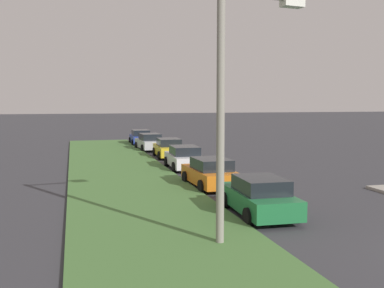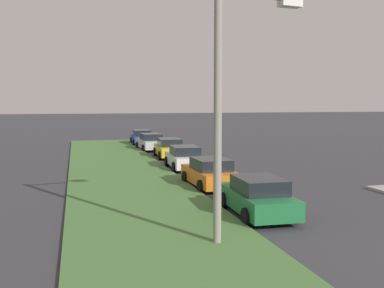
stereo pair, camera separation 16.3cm
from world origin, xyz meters
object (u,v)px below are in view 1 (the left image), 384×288
Objects in this scene: parked_car_white at (184,158)px; streetlight at (232,98)px; parked_car_yellow at (169,148)px; parked_car_silver at (150,142)px; parked_car_green at (259,197)px; parked_car_blue at (141,137)px; parked_car_orange at (210,173)px.

parked_car_white is 15.63m from streetlight.
parked_car_yellow is at bearing -6.93° from streetlight.
parked_car_green is at bearing 177.34° from parked_car_silver.
parked_car_yellow and parked_car_blue have the same top height.
streetlight is (-8.75, 2.10, 3.67)m from parked_car_orange.
parked_car_green is 12.02m from parked_car_white.
streetlight reaches higher than parked_car_white.
parked_car_silver is 5.21m from parked_car_blue.
streetlight reaches higher than parked_car_green.
parked_car_white is at bearing 179.81° from parked_car_yellow.
parked_car_white is 5.92m from parked_car_yellow.
streetlight is at bearing 173.05° from parked_car_white.
parked_car_orange is (5.76, 0.12, 0.00)m from parked_car_green.
parked_car_yellow is 1.00× the size of parked_car_blue.
parked_car_green is 23.44m from parked_car_silver.
parked_car_green and parked_car_orange have the same top height.
streetlight is (-31.65, 1.98, 3.67)m from parked_car_blue.
parked_car_white is 0.99× the size of parked_car_silver.
streetlight reaches higher than parked_car_blue.
parked_car_yellow is 21.40m from streetlight.
parked_car_orange is 17.68m from parked_car_silver.
parked_car_blue is 0.58× the size of streetlight.
parked_car_orange is 0.58× the size of streetlight.
parked_car_green is at bearing 179.13° from parked_car_orange.
parked_car_blue is (10.72, 0.56, 0.00)m from parked_car_yellow.
parked_car_orange and parked_car_yellow have the same top height.
parked_car_yellow is (5.91, -0.24, 0.00)m from parked_car_white.
parked_car_blue is 31.92m from streetlight.
parked_car_green is at bearing -177.77° from parked_car_blue.
streetlight is at bearing 172.47° from parked_car_silver.
parked_car_silver is (5.51, 0.54, 0.00)m from parked_car_yellow.
parked_car_green is 0.58× the size of streetlight.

